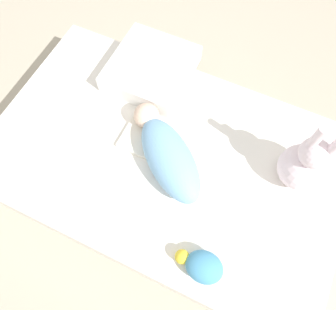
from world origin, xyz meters
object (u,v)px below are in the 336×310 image
object	(u,v)px
swaddled_baby	(167,154)
turtle_plush	(202,266)
pillow	(151,69)
bunny_plush	(305,164)

from	to	relation	value
swaddled_baby	turtle_plush	size ratio (longest dim) A/B	2.46
pillow	bunny_plush	world-z (taller)	bunny_plush
swaddled_baby	turtle_plush	world-z (taller)	swaddled_baby
pillow	turtle_plush	bearing A→B (deg)	127.97
pillow	bunny_plush	size ratio (longest dim) A/B	1.02
bunny_plush	swaddled_baby	bearing A→B (deg)	17.65
bunny_plush	turtle_plush	xyz separation A→B (m)	(0.20, 0.47, -0.08)
swaddled_baby	turtle_plush	xyz separation A→B (m)	(-0.28, 0.32, -0.02)
bunny_plush	turtle_plush	world-z (taller)	bunny_plush
swaddled_baby	pillow	world-z (taller)	swaddled_baby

